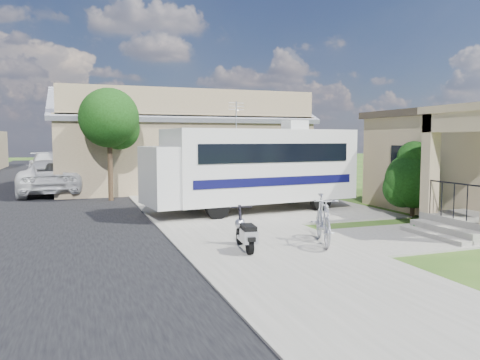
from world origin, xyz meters
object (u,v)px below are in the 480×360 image
object	(u,v)px
van	(50,166)
bicycle	(323,222)
motorhome	(253,166)
shrub	(413,178)
scooter	(246,234)
pickup_truck	(52,177)
garden_hose	(419,228)

from	to	relation	value
van	bicycle	bearing A→B (deg)	-78.19
motorhome	bicycle	bearing A→B (deg)	-100.48
shrub	scooter	distance (m)	7.57
shrub	van	distance (m)	21.98
bicycle	pickup_truck	distance (m)	15.02
pickup_truck	motorhome	bearing A→B (deg)	129.60
motorhome	pickup_truck	world-z (taller)	motorhome
motorhome	garden_hose	world-z (taller)	motorhome
van	garden_hose	world-z (taller)	van
van	garden_hose	distance (m)	23.14
bicycle	pickup_truck	world-z (taller)	pickup_truck
scooter	garden_hose	distance (m)	5.36
bicycle	van	bearing A→B (deg)	128.31
scooter	garden_hose	size ratio (longest dim) A/B	3.72
pickup_truck	van	world-z (taller)	van
motorhome	bicycle	distance (m)	5.52
scooter	garden_hose	bearing A→B (deg)	14.35
motorhome	bicycle	xyz separation A→B (m)	(-0.33, -5.42, -1.03)
bicycle	van	size ratio (longest dim) A/B	0.33
motorhome	shrub	distance (m)	5.31
pickup_truck	shrub	bearing A→B (deg)	136.78
garden_hose	scooter	bearing A→B (deg)	-172.85
bicycle	pickup_truck	size ratio (longest dim) A/B	0.34
shrub	pickup_truck	bearing A→B (deg)	137.27
shrub	van	size ratio (longest dim) A/B	0.42
pickup_truck	garden_hose	distance (m)	16.24
shrub	garden_hose	distance (m)	3.02
shrub	bicycle	distance (m)	5.82
motorhome	garden_hose	xyz separation A→B (m)	(3.04, -4.76, -1.52)
bicycle	pickup_truck	xyz separation A→B (m)	(-6.51, 13.53, 0.21)
shrub	van	bearing A→B (deg)	122.82
shrub	bicycle	xyz separation A→B (m)	(-4.99, -2.91, -0.68)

